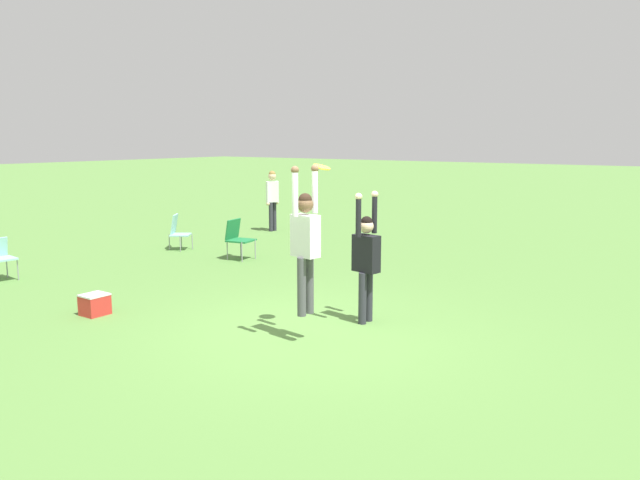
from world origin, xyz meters
name	(u,v)px	position (x,y,z in m)	size (l,w,h in m)	color
ground_plane	(314,333)	(0.00, 0.00, 0.00)	(120.00, 120.00, 0.00)	#56843D
person_jumping	(305,237)	(-0.35, -0.12, 1.44)	(0.54, 0.42, 2.02)	#4C4C51
person_defending	(366,255)	(0.87, -0.33, 1.03)	(0.56, 0.43, 1.97)	#2D2D38
frisbee	(322,167)	(0.07, -0.09, 2.35)	(0.24, 0.24, 0.08)	yellow
camping_chair_0	(178,230)	(3.48, 6.71, 0.49)	(0.64, 0.72, 0.87)	gray
camping_chair_2	(238,236)	(3.42, 4.64, 0.53)	(0.62, 0.66, 0.91)	gray
person_spectator_near	(272,195)	(7.22, 6.77, 1.08)	(0.51, 0.40, 1.79)	#2D2D38
cooler_box	(95,304)	(-1.25, 3.34, 0.17)	(0.38, 0.35, 0.33)	red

